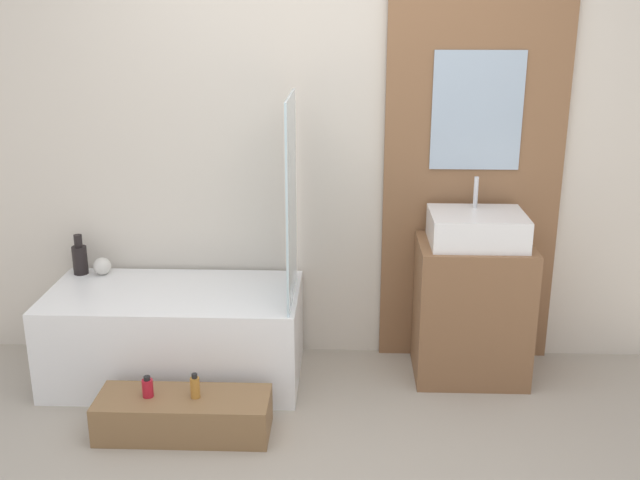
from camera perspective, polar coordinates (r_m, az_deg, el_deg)
wall_tiled_back at (r=4.13m, az=0.55°, el=8.27°), size 4.20×0.06×2.60m
wall_wood_accent at (r=4.13m, az=11.73°, el=8.00°), size 0.97×0.04×2.60m
bathtub at (r=4.17m, az=-10.93°, el=-7.06°), size 1.34×0.68×0.51m
glass_shower_screen at (r=3.77m, az=-2.20°, el=3.09°), size 0.01×0.57×1.04m
wooden_step_bench at (r=3.72m, az=-10.33°, el=-12.98°), size 0.82×0.30×0.19m
vanity_cabinet at (r=4.15m, az=11.47°, el=-5.26°), size 0.60×0.45×0.76m
sink at (r=4.00m, az=11.87°, el=0.88°), size 0.49×0.38×0.33m
vase_tall_dark at (r=4.43m, az=-17.83°, el=-1.31°), size 0.08×0.08×0.23m
vase_round_light at (r=4.39m, az=-16.26°, el=-1.92°), size 0.10×0.10×0.10m
bottle_soap_primary at (r=3.69m, az=-13.00°, el=-10.89°), size 0.05×0.05×0.11m
bottle_soap_secondary at (r=3.64m, az=-9.50°, el=-10.97°), size 0.05×0.05×0.12m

